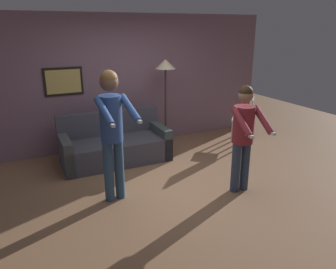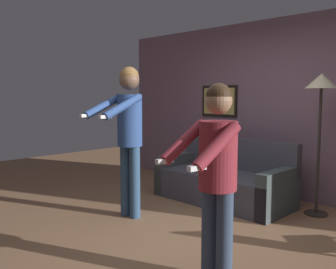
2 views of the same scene
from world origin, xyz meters
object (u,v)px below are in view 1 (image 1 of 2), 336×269
Objects in this scene: torchiere_lamp at (165,72)px; person_standing_left at (112,123)px; person_standing_right at (244,131)px; dining_chair_distant at (247,117)px; couch at (115,146)px.

torchiere_lamp is 2.37m from person_standing_left.
torchiere_lamp is at bearing 93.74° from person_standing_right.
person_standing_right is 2.40m from dining_chair_distant.
person_standing_right reaches higher than dining_chair_distant.
dining_chair_distant is (2.87, -0.14, 0.25)m from couch.
torchiere_lamp is (1.18, 0.33, 1.23)m from couch.
person_standing_left is at bearing 162.26° from person_standing_right.
person_standing_right is 1.70× the size of dining_chair_distant.
torchiere_lamp reaches higher than dining_chair_distant.
couch is 1.74m from torchiere_lamp.
person_standing_right reaches higher than couch.
dining_chair_distant is (1.69, -0.46, -0.98)m from torchiere_lamp.
torchiere_lamp is 1.11× the size of person_standing_right.
person_standing_left reaches higher than dining_chair_distant.
torchiere_lamp is at bearing 15.53° from couch.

